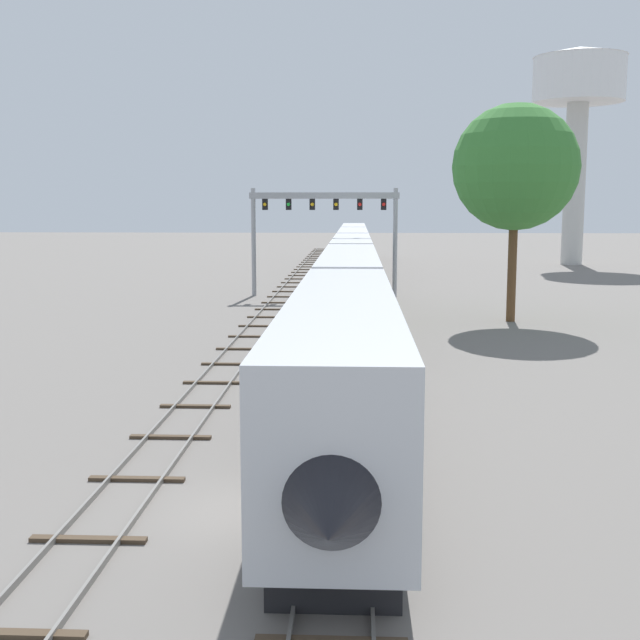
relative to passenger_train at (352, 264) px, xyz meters
name	(u,v)px	position (x,y,z in m)	size (l,w,h in m)	color
ground_plane	(257,511)	(-2.00, -47.05, -2.61)	(400.00, 400.00, 0.00)	slate
track_main	(352,281)	(0.00, 12.95, -2.54)	(2.60, 200.00, 0.16)	slate
track_near	(276,306)	(-5.50, -7.05, -2.54)	(2.60, 160.00, 0.16)	slate
passenger_train	(352,264)	(0.00, 0.00, 0.00)	(3.04, 106.72, 4.80)	silver
signal_gantry	(324,217)	(-2.25, 0.13, 3.81)	(12.10, 0.49, 8.73)	#999BA0
water_tower	(579,91)	(27.29, 37.11, 18.59)	(11.20, 11.20, 26.35)	beige
trackside_tree_left	(515,168)	(10.26, -13.93, 7.09)	(7.89, 7.89, 13.67)	brown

